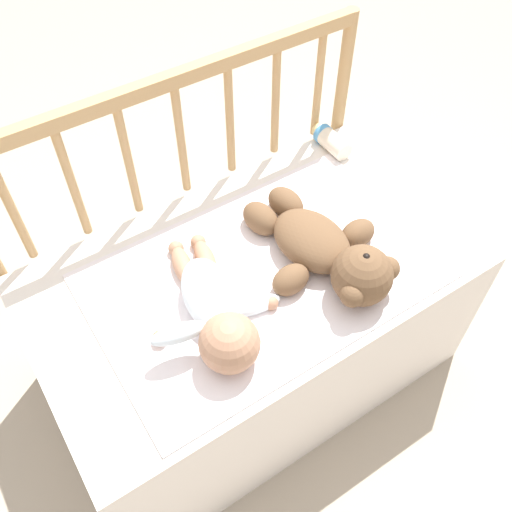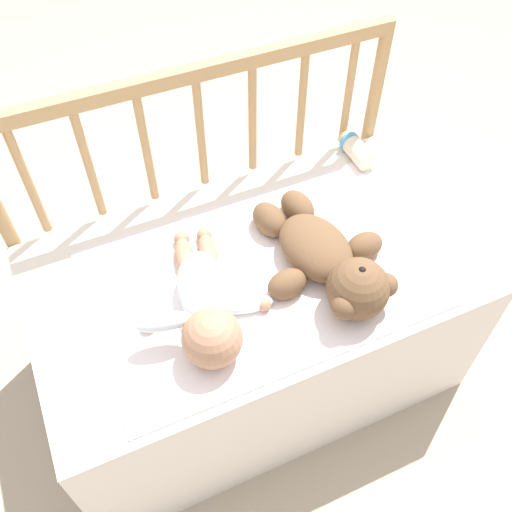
# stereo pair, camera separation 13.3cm
# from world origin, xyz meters

# --- Properties ---
(ground_plane) EXTENTS (12.00, 12.00, 0.00)m
(ground_plane) POSITION_xyz_m (0.00, 0.00, 0.00)
(ground_plane) COLOR tan
(crib_mattress) EXTENTS (1.08, 0.62, 0.48)m
(crib_mattress) POSITION_xyz_m (0.00, 0.00, 0.24)
(crib_mattress) COLOR white
(crib_mattress) RESTS_ON ground_plane
(crib_rail) EXTENTS (1.08, 0.04, 0.84)m
(crib_rail) POSITION_xyz_m (0.00, 0.34, 0.58)
(crib_rail) COLOR tan
(crib_rail) RESTS_ON ground_plane
(blanket) EXTENTS (0.81, 0.52, 0.01)m
(blanket) POSITION_xyz_m (0.01, -0.03, 0.48)
(blanket) COLOR white
(blanket) RESTS_ON crib_mattress
(teddy_bear) EXTENTS (0.33, 0.44, 0.14)m
(teddy_bear) POSITION_xyz_m (0.15, -0.09, 0.54)
(teddy_bear) COLOR brown
(teddy_bear) RESTS_ON crib_mattress
(baby) EXTENTS (0.32, 0.41, 0.13)m
(baby) POSITION_xyz_m (-0.15, -0.08, 0.53)
(baby) COLOR white
(baby) RESTS_ON crib_mattress
(baby_bottle) EXTENTS (0.06, 0.14, 0.06)m
(baby_bottle) POSITION_xyz_m (0.43, 0.26, 0.51)
(baby_bottle) COLOR #F4E5CC
(baby_bottle) RESTS_ON crib_mattress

